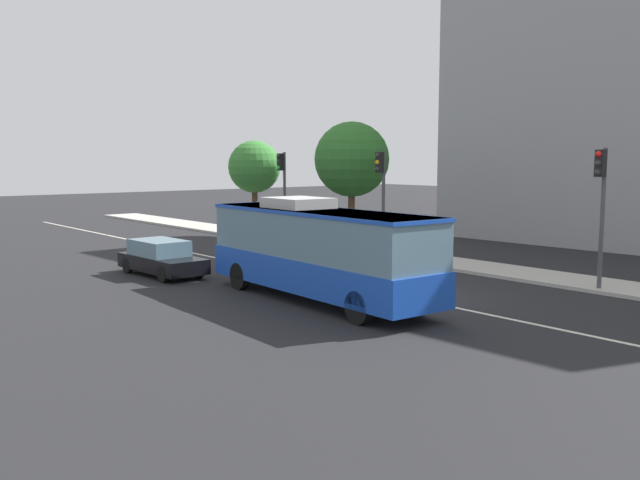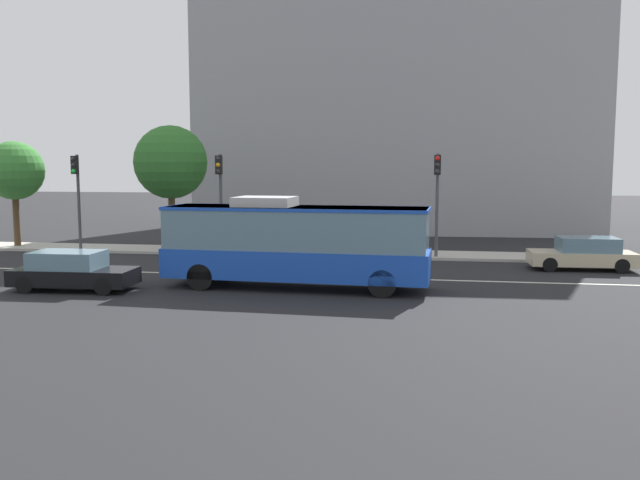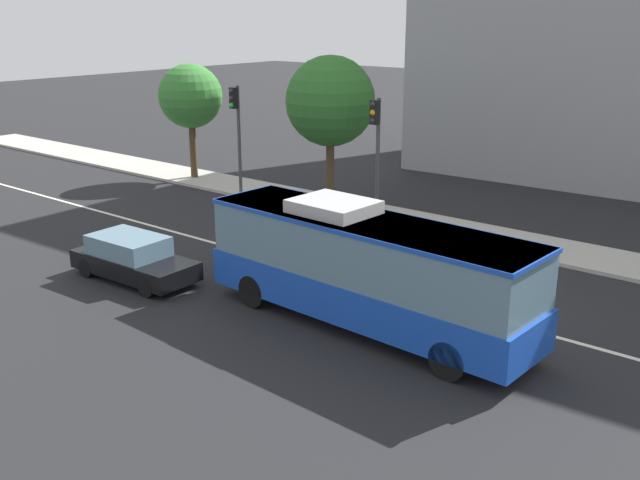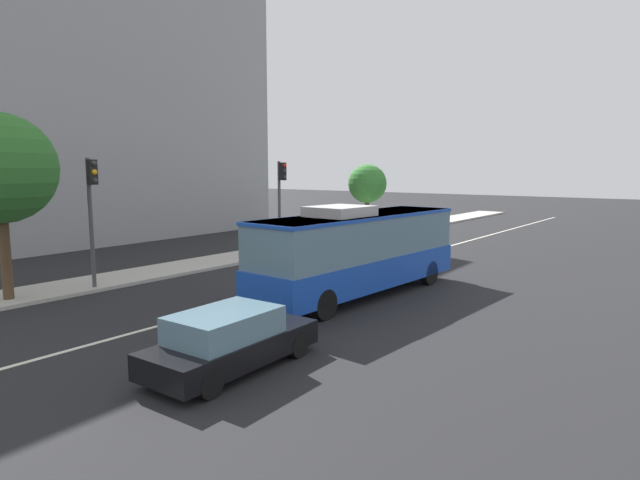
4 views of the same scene
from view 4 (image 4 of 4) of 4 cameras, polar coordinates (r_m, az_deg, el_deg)
name	(u,v)px [view 4 (image 4 of 4)]	position (r m, az deg, el deg)	size (l,w,h in m)	color
ground_plane	(328,280)	(23.00, 0.84, -4.30)	(160.00, 160.00, 0.00)	black
sidewalk_kerb	(218,261)	(27.73, -10.99, -2.24)	(80.00, 2.85, 0.14)	#B2ADA3
lane_centre_line	(328,280)	(23.00, 0.84, -4.29)	(76.00, 0.16, 0.01)	silver
transit_bus	(359,248)	(19.88, 4.25, -0.90)	(10.11, 2.99, 3.46)	#1947B7
sedan_beige	(376,234)	(33.31, 6.09, 0.63)	(4.55, 1.93, 1.46)	#C6B793
sedan_black	(230,340)	(12.94, -9.69, -10.62)	(4.57, 1.97, 1.46)	black
traffic_light_near_corner	(92,201)	(22.23, -23.42, 3.93)	(0.32, 0.62, 5.20)	#47474C
traffic_light_far_corner	(281,191)	(29.22, -4.22, 5.27)	(0.33, 0.62, 5.20)	#47474C
street_tree_kerbside_right	(367,184)	(39.83, 5.13, 6.03)	(2.88, 2.88, 5.15)	#4C3823
office_block_background	(66,90)	(41.54, -25.75, 14.42)	(27.77, 13.95, 20.40)	#939399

